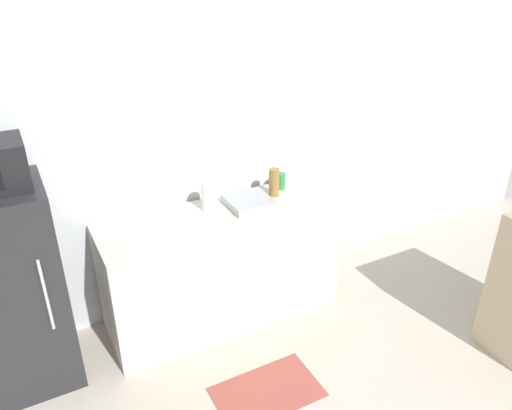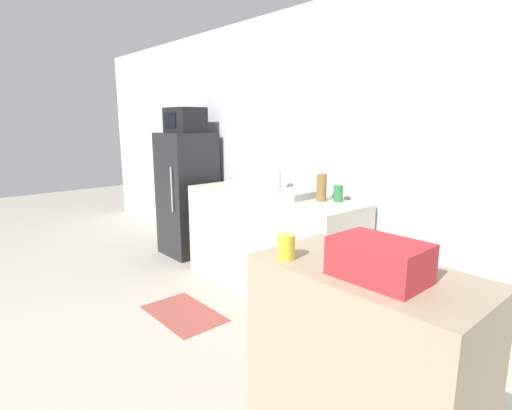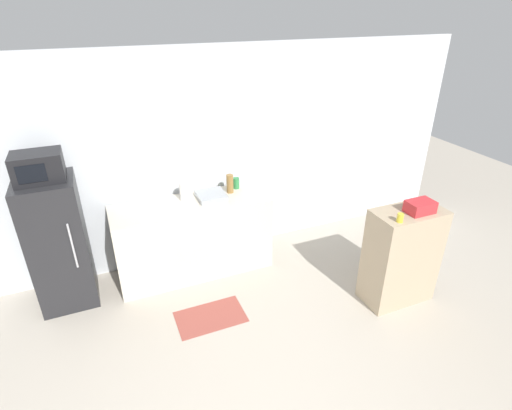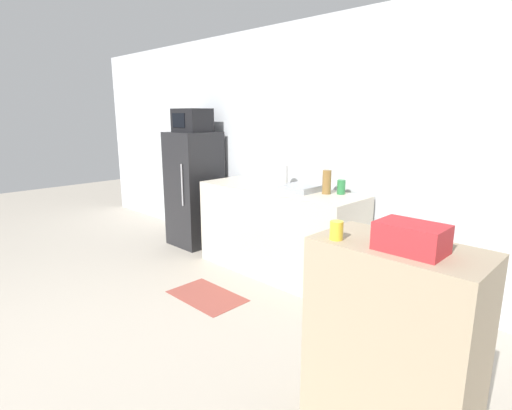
{
  "view_description": "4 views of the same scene",
  "coord_description": "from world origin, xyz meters",
  "px_view_note": "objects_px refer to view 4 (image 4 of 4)",
  "views": [
    {
      "loc": [
        -1.16,
        -0.37,
        2.7
      ],
      "look_at": [
        0.18,
        2.17,
        1.21
      ],
      "focal_mm": 35.0,
      "sensor_mm": 36.0,
      "label": 1
    },
    {
      "loc": [
        2.75,
        0.16,
        1.58
      ],
      "look_at": [
        0.48,
        2.17,
        0.94
      ],
      "focal_mm": 28.0,
      "sensor_mm": 36.0,
      "label": 2
    },
    {
      "loc": [
        -0.77,
        -1.42,
        3.01
      ],
      "look_at": [
        0.63,
        1.9,
        1.15
      ],
      "focal_mm": 28.0,
      "sensor_mm": 36.0,
      "label": 3
    },
    {
      "loc": [
        2.79,
        -0.4,
        1.67
      ],
      "look_at": [
        0.49,
        1.95,
        0.92
      ],
      "focal_mm": 28.0,
      "sensor_mm": 36.0,
      "label": 4
    }
  ],
  "objects_px": {
    "bottle_tall": "(327,182)",
    "basket": "(411,237)",
    "refrigerator": "(195,189)",
    "paper_towel_roll": "(283,176)",
    "jar": "(336,230)",
    "microwave": "(192,120)",
    "bottle_short": "(341,187)"
  },
  "relations": [
    {
      "from": "bottle_tall",
      "to": "basket",
      "type": "relative_size",
      "value": 0.82
    },
    {
      "from": "refrigerator",
      "to": "paper_towel_roll",
      "type": "xyz_separation_m",
      "value": [
        1.4,
        0.11,
        0.31
      ]
    },
    {
      "from": "basket",
      "to": "jar",
      "type": "xyz_separation_m",
      "value": [
        -0.32,
        -0.08,
        -0.02
      ]
    },
    {
      "from": "paper_towel_roll",
      "to": "microwave",
      "type": "bearing_deg",
      "value": -175.62
    },
    {
      "from": "jar",
      "to": "microwave",
      "type": "bearing_deg",
      "value": 154.07
    },
    {
      "from": "jar",
      "to": "paper_towel_roll",
      "type": "height_order",
      "value": "jar"
    },
    {
      "from": "jar",
      "to": "paper_towel_roll",
      "type": "distance_m",
      "value": 2.38
    },
    {
      "from": "bottle_tall",
      "to": "paper_towel_roll",
      "type": "height_order",
      "value": "same"
    },
    {
      "from": "microwave",
      "to": "basket",
      "type": "relative_size",
      "value": 1.63
    },
    {
      "from": "refrigerator",
      "to": "microwave",
      "type": "height_order",
      "value": "microwave"
    },
    {
      "from": "microwave",
      "to": "bottle_short",
      "type": "relative_size",
      "value": 3.31
    },
    {
      "from": "basket",
      "to": "paper_towel_roll",
      "type": "bearing_deg",
      "value": 142.88
    },
    {
      "from": "refrigerator",
      "to": "microwave",
      "type": "distance_m",
      "value": 0.87
    },
    {
      "from": "refrigerator",
      "to": "basket",
      "type": "distance_m",
      "value": 3.76
    },
    {
      "from": "basket",
      "to": "microwave",
      "type": "bearing_deg",
      "value": 157.31
    },
    {
      "from": "microwave",
      "to": "basket",
      "type": "bearing_deg",
      "value": -22.69
    },
    {
      "from": "refrigerator",
      "to": "paper_towel_roll",
      "type": "bearing_deg",
      "value": 4.33
    },
    {
      "from": "microwave",
      "to": "bottle_short",
      "type": "xyz_separation_m",
      "value": [
        2.07,
        0.18,
        -0.6
      ]
    },
    {
      "from": "jar",
      "to": "bottle_tall",
      "type": "bearing_deg",
      "value": 125.8
    },
    {
      "from": "bottle_tall",
      "to": "paper_towel_roll",
      "type": "xyz_separation_m",
      "value": [
        -0.56,
        0.01,
        -0.0
      ]
    },
    {
      "from": "refrigerator",
      "to": "paper_towel_roll",
      "type": "relative_size",
      "value": 6.39
    },
    {
      "from": "jar",
      "to": "basket",
      "type": "bearing_deg",
      "value": 14.28
    },
    {
      "from": "microwave",
      "to": "basket",
      "type": "distance_m",
      "value": 3.76
    },
    {
      "from": "refrigerator",
      "to": "bottle_short",
      "type": "relative_size",
      "value": 10.67
    },
    {
      "from": "bottle_short",
      "to": "paper_towel_roll",
      "type": "relative_size",
      "value": 0.6
    },
    {
      "from": "bottle_tall",
      "to": "paper_towel_roll",
      "type": "bearing_deg",
      "value": 179.24
    },
    {
      "from": "basket",
      "to": "jar",
      "type": "height_order",
      "value": "basket"
    },
    {
      "from": "refrigerator",
      "to": "bottle_tall",
      "type": "xyz_separation_m",
      "value": [
        1.96,
        0.1,
        0.31
      ]
    },
    {
      "from": "basket",
      "to": "refrigerator",
      "type": "bearing_deg",
      "value": 157.29
    },
    {
      "from": "refrigerator",
      "to": "bottle_short",
      "type": "bearing_deg",
      "value": 5.04
    },
    {
      "from": "bottle_tall",
      "to": "bottle_short",
      "type": "bearing_deg",
      "value": 37.3
    },
    {
      "from": "basket",
      "to": "bottle_tall",
      "type": "bearing_deg",
      "value": 133.97
    }
  ]
}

